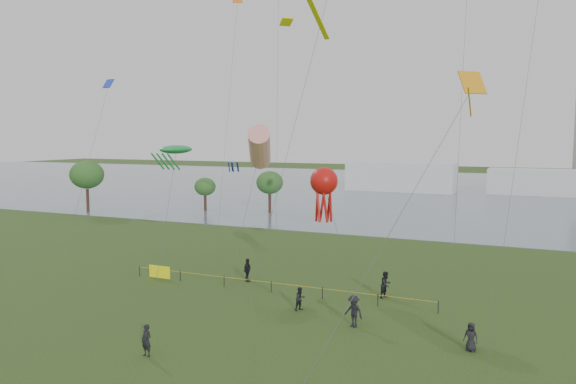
% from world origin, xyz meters
% --- Properties ---
extents(ground_plane, '(400.00, 400.00, 0.00)m').
position_xyz_m(ground_plane, '(0.00, 0.00, 0.00)').
color(ground_plane, '#1F3611').
extents(lake, '(400.00, 120.00, 0.08)m').
position_xyz_m(lake, '(0.00, 100.00, 0.02)').
color(lake, slate).
rests_on(lake, ground_plane).
extents(pavilion_left, '(22.00, 8.00, 6.00)m').
position_xyz_m(pavilion_left, '(-12.00, 95.00, 3.00)').
color(pavilion_left, silver).
rests_on(pavilion_left, ground_plane).
extents(pavilion_right, '(18.00, 7.00, 5.00)m').
position_xyz_m(pavilion_right, '(14.00, 98.00, 2.50)').
color(pavilion_right, silver).
rests_on(pavilion_right, ground_plane).
extents(trees, '(29.90, 14.96, 7.81)m').
position_xyz_m(trees, '(-37.97, 47.13, 5.04)').
color(trees, '#331E17').
rests_on(trees, ground_plane).
extents(fence, '(24.07, 0.07, 1.05)m').
position_xyz_m(fence, '(-9.58, 14.74, 0.55)').
color(fence, black).
rests_on(fence, ground_plane).
extents(spectator_a, '(0.88, 0.94, 1.55)m').
position_xyz_m(spectator_a, '(0.12, 11.73, 0.78)').
color(spectator_a, black).
rests_on(spectator_a, ground_plane).
extents(spectator_b, '(1.42, 1.10, 1.94)m').
position_xyz_m(spectator_b, '(4.30, 10.02, 0.97)').
color(spectator_b, black).
rests_on(spectator_b, ground_plane).
extents(spectator_c, '(0.47, 1.08, 1.83)m').
position_xyz_m(spectator_c, '(-6.58, 16.85, 0.92)').
color(spectator_c, black).
rests_on(spectator_c, ground_plane).
extents(spectator_d, '(0.86, 0.67, 1.55)m').
position_xyz_m(spectator_d, '(11.17, 8.97, 0.78)').
color(spectator_d, black).
rests_on(spectator_d, ground_plane).
extents(spectator_f, '(0.66, 0.48, 1.69)m').
position_xyz_m(spectator_f, '(-4.20, 1.31, 0.85)').
color(spectator_f, black).
rests_on(spectator_f, ground_plane).
extents(spectator_g, '(1.03, 1.13, 1.90)m').
position_xyz_m(spectator_g, '(4.55, 16.87, 0.95)').
color(spectator_g, black).
rests_on(spectator_g, ground_plane).
extents(kite_windsock, '(4.25, 7.27, 12.40)m').
position_xyz_m(kite_windsock, '(-7.24, 20.39, 10.49)').
color(kite_windsock, '#3F3F42').
extents(kite_creature, '(3.98, 8.99, 10.66)m').
position_xyz_m(kite_creature, '(-15.13, 19.63, 10.24)').
color(kite_creature, '#3F3F42').
extents(kite_octopus, '(4.19, 2.52, 9.28)m').
position_xyz_m(kite_octopus, '(0.33, 15.47, 8.19)').
color(kite_octopus, '#3F3F42').
extents(kite_delta, '(6.01, 14.37, 14.66)m').
position_xyz_m(kite_delta, '(10.67, 6.96, 13.22)').
color(kite_delta, '#3F3F42').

